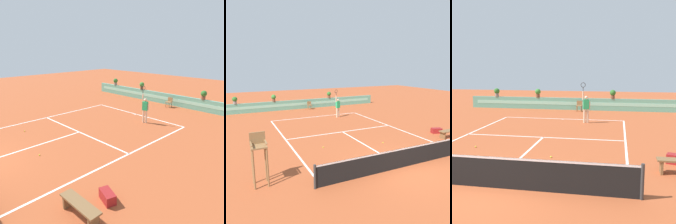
# 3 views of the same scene
# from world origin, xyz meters

# --- Properties ---
(ground_plane) EXTENTS (60.00, 60.00, 0.00)m
(ground_plane) POSITION_xyz_m (0.00, 6.00, 0.00)
(ground_plane) COLOR #A84C28
(court_lines) EXTENTS (8.32, 11.94, 0.01)m
(court_lines) POSITION_xyz_m (0.00, 6.72, 0.00)
(court_lines) COLOR white
(court_lines) RESTS_ON ground
(net) EXTENTS (8.92, 0.10, 1.00)m
(net) POSITION_xyz_m (0.00, 0.00, 0.51)
(net) COLOR #333333
(net) RESTS_ON ground
(back_wall_barrier) EXTENTS (18.00, 0.21, 1.00)m
(back_wall_barrier) POSITION_xyz_m (0.00, 16.39, 0.50)
(back_wall_barrier) COLOR #60A88E
(back_wall_barrier) RESTS_ON ground
(umpire_chair) EXTENTS (0.60, 0.60, 2.14)m
(umpire_chair) POSITION_xyz_m (-6.26, 1.26, 1.34)
(umpire_chair) COLOR olive
(umpire_chair) RESTS_ON ground
(ball_kid_chair) EXTENTS (0.44, 0.44, 0.85)m
(ball_kid_chair) POSITION_xyz_m (0.62, 15.66, 0.48)
(ball_kid_chair) COLOR olive
(ball_kid_chair) RESTS_ON ground
(bench_courtside) EXTENTS (1.60, 0.44, 0.51)m
(bench_courtside) POSITION_xyz_m (5.84, 2.16, 0.38)
(bench_courtside) COLOR brown
(bench_courtside) RESTS_ON ground
(gear_bag) EXTENTS (0.78, 0.56, 0.36)m
(gear_bag) POSITION_xyz_m (5.89, 3.27, 0.18)
(gear_bag) COLOR maroon
(gear_bag) RESTS_ON ground
(tennis_player) EXTENTS (0.61, 0.30, 2.58)m
(tennis_player) POSITION_xyz_m (1.70, 10.74, 1.05)
(tennis_player) COLOR beige
(tennis_player) RESTS_ON ground
(tennis_ball_near_baseline) EXTENTS (0.07, 0.07, 0.07)m
(tennis_ball_near_baseline) POSITION_xyz_m (1.18, 3.16, 0.03)
(tennis_ball_near_baseline) COLOR #CCE033
(tennis_ball_near_baseline) RESTS_ON ground
(tennis_ball_mid_court) EXTENTS (0.07, 0.07, 0.07)m
(tennis_ball_mid_court) POSITION_xyz_m (-2.46, 4.01, 0.03)
(tennis_ball_mid_court) COLOR #CCE033
(tennis_ball_mid_court) RESTS_ON ground
(potted_plant_right) EXTENTS (0.48, 0.48, 0.72)m
(potted_plant_right) POSITION_xyz_m (3.26, 16.39, 1.41)
(potted_plant_right) COLOR brown
(potted_plant_right) RESTS_ON back_wall_barrier
(potted_plant_left) EXTENTS (0.48, 0.48, 0.72)m
(potted_plant_left) POSITION_xyz_m (-3.04, 16.39, 1.41)
(potted_plant_left) COLOR brown
(potted_plant_left) RESTS_ON back_wall_barrier
(potted_plant_far_left) EXTENTS (0.48, 0.48, 0.72)m
(potted_plant_far_left) POSITION_xyz_m (-6.75, 16.39, 1.41)
(potted_plant_far_left) COLOR gray
(potted_plant_far_left) RESTS_ON back_wall_barrier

